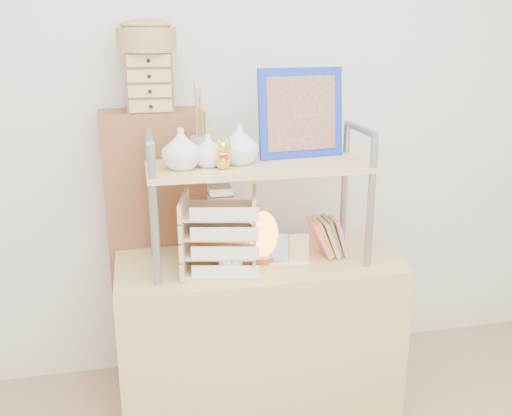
{
  "coord_description": "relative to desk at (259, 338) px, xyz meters",
  "views": [
    {
      "loc": [
        -0.48,
        -1.0,
        1.69
      ],
      "look_at": [
        -0.01,
        1.2,
        0.99
      ],
      "focal_mm": 40.0,
      "sensor_mm": 36.0,
      "label": 1
    }
  ],
  "objects": [
    {
      "name": "drawer_chest",
      "position": [
        -0.41,
        0.35,
        1.1
      ],
      "size": [
        0.2,
        0.16,
        0.25
      ],
      "color": "brown",
      "rests_on": "cabinet"
    },
    {
      "name": "postcard_stand",
      "position": [
        0.12,
        -0.04,
        0.41
      ],
      "size": [
        0.18,
        0.07,
        0.13
      ],
      "color": "white",
      "rests_on": "desk"
    },
    {
      "name": "cabinet",
      "position": [
        -0.41,
        0.37,
        0.3
      ],
      "size": [
        0.46,
        0.26,
        1.35
      ],
      "primitive_type": "cube",
      "rotation": [
        0.0,
        0.0,
        0.05
      ],
      "color": "brown",
      "rests_on": "ground"
    },
    {
      "name": "letter_tray",
      "position": [
        -0.17,
        -0.05,
        0.51
      ],
      "size": [
        0.34,
        0.32,
        0.35
      ],
      "color": "tan",
      "rests_on": "desk"
    },
    {
      "name": "hutch",
      "position": [
        -0.04,
        0.01,
        0.81
      ],
      "size": [
        0.9,
        0.34,
        0.79
      ],
      "color": "gray",
      "rests_on": "desk"
    },
    {
      "name": "woven_basket",
      "position": [
        -0.41,
        0.35,
        1.28
      ],
      "size": [
        0.25,
        0.25,
        0.1
      ],
      "primitive_type": "cylinder",
      "color": "olive",
      "rests_on": "drawer_chest"
    },
    {
      "name": "desk",
      "position": [
        0.0,
        0.0,
        0.0
      ],
      "size": [
        1.2,
        0.5,
        0.75
      ],
      "primitive_type": "cube",
      "color": "tan",
      "rests_on": "ground"
    },
    {
      "name": "room_shell",
      "position": [
        0.0,
        -0.81,
        1.32
      ],
      "size": [
        3.42,
        3.41,
        2.61
      ],
      "color": "silver",
      "rests_on": "ground"
    },
    {
      "name": "desk_clock",
      "position": [
        -0.14,
        -0.14,
        0.44
      ],
      "size": [
        0.1,
        0.05,
        0.13
      ],
      "color": "#D9B474",
      "rests_on": "desk"
    },
    {
      "name": "salt_lamp",
      "position": [
        0.02,
        0.0,
        0.49
      ],
      "size": [
        0.14,
        0.13,
        0.22
      ],
      "color": "brown",
      "rests_on": "desk"
    }
  ]
}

